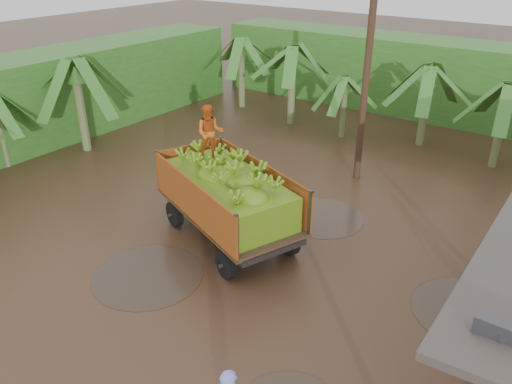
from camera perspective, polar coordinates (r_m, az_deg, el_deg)
ground at (r=12.86m, az=2.55°, el=-10.45°), size 100.00×100.00×0.00m
hedge_north at (r=26.43m, az=18.89°, el=12.28°), size 22.00×3.00×3.60m
hedge_west at (r=24.03m, az=-20.84°, el=10.64°), size 3.00×18.00×3.60m
banana_trailer at (r=13.95m, az=-3.26°, el=-0.33°), size 6.55×3.81×3.77m
utility_pole at (r=17.42m, az=12.62°, el=13.97°), size 1.20×0.24×8.09m
banana_plants at (r=19.31m, az=2.51°, el=8.63°), size 23.98×20.32×3.83m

